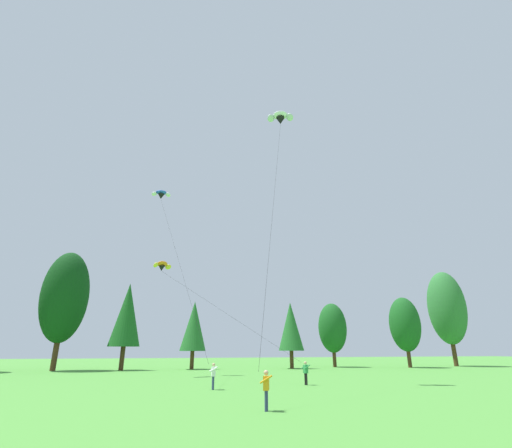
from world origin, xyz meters
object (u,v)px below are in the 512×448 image
kite_flyer_far (306,371)px  kite_flyer_near (213,374)px  kite_flyer_mid (266,387)px  parafoil_kite_far_orange (162,266)px  parafoil_kite_mid_white (280,118)px  parafoil_kite_high_blue_white (161,195)px

kite_flyer_far → kite_flyer_near: bearing=-168.0°
kite_flyer_mid → parafoil_kite_far_orange: size_ratio=0.13×
kite_flyer_mid → parafoil_kite_far_orange: (-5.03, 23.34, 10.22)m
kite_flyer_near → kite_flyer_mid: size_ratio=1.00×
kite_flyer_mid → parafoil_kite_far_orange: 25.97m
kite_flyer_near → kite_flyer_far: 7.54m
parafoil_kite_mid_white → kite_flyer_near: bearing=-154.4°
kite_flyer_near → parafoil_kite_mid_white: 24.81m
kite_flyer_near → parafoil_kite_far_orange: size_ratio=0.13×
kite_flyer_mid → parafoil_kite_far_orange: parafoil_kite_far_orange is taller
kite_flyer_far → kite_flyer_mid: bearing=-119.9°
kite_flyer_near → kite_flyer_far: size_ratio=1.00×
kite_flyer_far → parafoil_kite_mid_white: bearing=124.6°
kite_flyer_near → parafoil_kite_high_blue_white: size_ratio=0.09×
kite_flyer_far → parafoil_kite_far_orange: (-11.40, 12.29, 10.22)m
parafoil_kite_far_orange → parafoil_kite_mid_white: bearing=-46.2°
parafoil_kite_far_orange → kite_flyer_mid: bearing=-77.8°
kite_flyer_near → kite_flyer_mid: 9.54m
parafoil_kite_mid_white → parafoil_kite_high_blue_white: bearing=129.5°
kite_flyer_mid → parafoil_kite_mid_white: bearing=66.9°
kite_flyer_mid → parafoil_kite_mid_white: size_ratio=0.07×
parafoil_kite_high_blue_white → parafoil_kite_far_orange: size_ratio=1.51×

